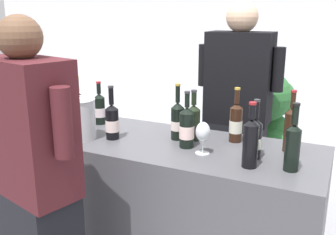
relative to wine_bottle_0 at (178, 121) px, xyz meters
name	(u,v)px	position (x,y,z in m)	size (l,w,h in m)	color
wall_back	(259,37)	(-0.11, 2.52, 0.35)	(8.00, 0.10, 2.80)	white
counter	(156,210)	(-0.11, -0.08, -0.58)	(1.95, 0.68, 0.93)	#4C4C51
wine_bottle_0	(178,121)	(0.00, 0.00, 0.00)	(0.08, 0.08, 0.34)	black
wine_bottle_1	(236,122)	(0.33, 0.11, 0.00)	(0.08, 0.08, 0.32)	black
wine_bottle_2	(293,145)	(0.69, -0.19, 0.01)	(0.07, 0.07, 0.33)	black
wine_bottle_3	(63,106)	(-0.87, -0.01, 0.00)	(0.09, 0.09, 0.33)	black
wine_bottle_4	(291,128)	(0.64, 0.08, 0.02)	(0.07, 0.07, 0.34)	black
wine_bottle_5	(251,142)	(0.50, -0.24, 0.02)	(0.08, 0.08, 0.33)	black
wine_bottle_6	(100,109)	(-0.61, 0.07, -0.01)	(0.07, 0.07, 0.29)	black
wine_bottle_7	(187,128)	(0.11, -0.11, 0.00)	(0.08, 0.08, 0.32)	black
wine_bottle_8	(112,121)	(-0.36, -0.16, -0.01)	(0.08, 0.08, 0.32)	black
wine_bottle_9	(78,109)	(-0.68, -0.07, 0.01)	(0.07, 0.07, 0.34)	black
wine_bottle_10	(255,138)	(0.49, -0.11, 0.00)	(0.07, 0.07, 0.31)	black
wine_bottle_11	(194,121)	(0.09, 0.03, 0.00)	(0.08, 0.08, 0.30)	black
wine_glass	(203,133)	(0.22, -0.16, 0.00)	(0.08, 0.08, 0.18)	silver
ice_bucket	(78,119)	(-0.54, -0.25, 0.01)	(0.21, 0.21, 0.25)	silver
person_server	(236,130)	(0.21, 0.57, -0.19)	(0.60, 0.24, 1.75)	black
person_guest	(36,202)	(-0.37, -0.79, -0.24)	(0.59, 0.34, 1.67)	black
potted_shrub	(269,128)	(0.34, 1.11, -0.31)	(0.45, 0.52, 1.23)	brown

